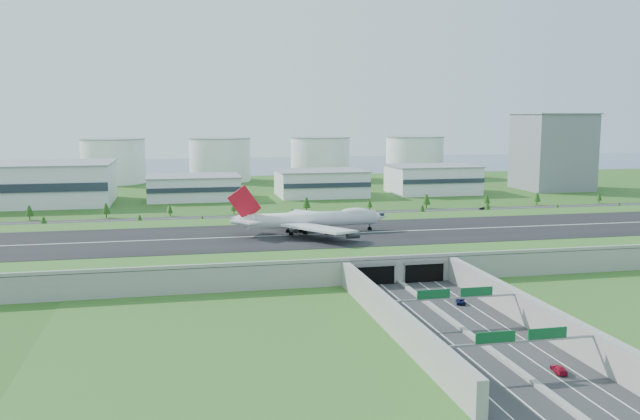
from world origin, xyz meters
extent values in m
plane|color=#30581B|center=(0.00, 0.00, 0.00)|extent=(1200.00, 1200.00, 0.00)
cube|color=gray|center=(0.00, 0.00, 4.00)|extent=(520.00, 100.00, 8.00)
cube|color=#2E501B|center=(0.00, 0.00, 8.08)|extent=(520.00, 100.00, 0.16)
cube|color=black|center=(0.00, 0.00, 8.22)|extent=(520.00, 58.00, 0.12)
cube|color=silver|center=(0.00, 0.00, 8.30)|extent=(520.00, 0.90, 0.02)
cube|color=gray|center=(0.00, -49.40, 8.60)|extent=(520.00, 1.20, 1.20)
cube|color=#28282B|center=(0.00, -110.00, 0.06)|extent=(34.00, 120.00, 0.12)
cube|color=gray|center=(0.00, -110.00, 0.45)|extent=(1.60, 120.00, 0.90)
cube|color=gray|center=(-18.20, -100.00, 4.00)|extent=(2.40, 100.00, 8.00)
cube|color=gray|center=(18.20, -100.00, 4.00)|extent=(2.40, 100.00, 8.00)
cube|color=black|center=(-8.50, -50.20, 3.20)|extent=(13.00, 1.20, 6.00)
cube|color=black|center=(8.50, -50.20, 3.20)|extent=(13.00, 1.20, 6.00)
cylinder|color=gray|center=(-19.00, -95.00, 3.50)|extent=(0.70, 0.70, 7.00)
cylinder|color=gray|center=(19.00, -95.00, 3.50)|extent=(0.70, 0.70, 7.00)
cube|color=gray|center=(0.00, -95.00, 7.20)|extent=(38.00, 0.50, 0.50)
cube|color=#0C4C23|center=(-6.00, -95.10, 8.60)|extent=(9.00, 0.30, 2.40)
cube|color=#0C4C23|center=(6.00, -95.10, 8.60)|extent=(9.00, 0.30, 2.40)
cylinder|color=gray|center=(-19.00, -130.00, 3.50)|extent=(0.70, 0.70, 7.00)
cylinder|color=gray|center=(19.00, -130.00, 3.50)|extent=(0.70, 0.70, 7.00)
cube|color=gray|center=(0.00, -130.00, 7.20)|extent=(38.00, 0.50, 0.50)
cube|color=#0C4C23|center=(-6.00, -130.10, 8.60)|extent=(9.00, 0.30, 2.40)
cube|color=#0C4C23|center=(6.00, -130.10, 8.60)|extent=(9.00, 0.30, 2.40)
cube|color=#28282B|center=(0.00, 95.00, 0.06)|extent=(560.00, 36.00, 0.12)
cylinder|color=#3D2819|center=(-131.31, 73.00, 1.42)|extent=(0.50, 0.50, 2.83)
cone|color=#1E3C10|center=(-131.31, 73.00, 5.03)|extent=(4.40, 4.40, 5.66)
cylinder|color=#3D2819|center=(-88.29, 73.00, 1.32)|extent=(0.50, 0.50, 2.63)
cone|color=#1E3C10|center=(-88.29, 73.00, 4.68)|extent=(4.10, 4.10, 5.27)
cylinder|color=#3D2819|center=(-58.89, 73.00, 1.06)|extent=(0.50, 0.50, 2.13)
cone|color=#1E3C10|center=(-58.89, 73.00, 3.78)|extent=(3.31, 3.31, 4.25)
cylinder|color=#3D2819|center=(-14.69, 73.00, 1.46)|extent=(0.50, 0.50, 2.93)
cone|color=#1E3C10|center=(-14.69, 73.00, 5.20)|extent=(4.55, 4.55, 5.85)
cylinder|color=#3D2819|center=(19.28, 73.00, 1.22)|extent=(0.50, 0.50, 2.44)
cone|color=#1E3C10|center=(19.28, 73.00, 4.34)|extent=(3.80, 3.80, 4.88)
cylinder|color=#3D2819|center=(53.85, 73.00, 1.46)|extent=(0.50, 0.50, 2.92)
cone|color=#1E3C10|center=(53.85, 73.00, 5.19)|extent=(4.54, 4.54, 5.84)
cylinder|color=#3D2819|center=(90.36, 73.00, 1.49)|extent=(0.50, 0.50, 2.99)
cone|color=#1E3C10|center=(90.36, 73.00, 5.31)|extent=(4.64, 4.64, 5.97)
cylinder|color=#3D2819|center=(131.43, 73.00, 1.14)|extent=(0.50, 0.50, 2.29)
cone|color=#1E3C10|center=(131.43, 73.00, 4.07)|extent=(3.56, 3.56, 4.58)
cylinder|color=#3D2819|center=(169.18, 73.00, 1.13)|extent=(0.50, 0.50, 2.26)
cone|color=#1E3C10|center=(169.18, 73.00, 4.01)|extent=(3.51, 3.51, 4.51)
cylinder|color=#3D2819|center=(-146.23, 117.00, 1.41)|extent=(0.50, 0.50, 2.82)
cone|color=#1E3C10|center=(-146.23, 117.00, 5.01)|extent=(4.39, 4.39, 5.64)
cylinder|color=#3D2819|center=(-107.83, 117.00, 1.43)|extent=(0.50, 0.50, 2.86)
cone|color=#1E3C10|center=(-107.83, 117.00, 5.08)|extent=(4.45, 4.45, 5.72)
cylinder|color=#3D2819|center=(-74.58, 117.00, 1.02)|extent=(0.50, 0.50, 2.04)
cone|color=#1E3C10|center=(-74.58, 117.00, 3.63)|extent=(3.18, 3.18, 4.08)
cylinder|color=#3D2819|center=(-40.02, 117.00, 1.20)|extent=(0.50, 0.50, 2.40)
cone|color=#1E3C10|center=(-40.02, 117.00, 4.27)|extent=(3.74, 3.74, 4.80)
cylinder|color=#3D2819|center=(1.04, 117.00, 1.51)|extent=(0.50, 0.50, 3.01)
cone|color=#1E3C10|center=(1.04, 117.00, 5.35)|extent=(4.68, 4.68, 6.02)
cylinder|color=#3D2819|center=(38.21, 117.00, 1.05)|extent=(0.50, 0.50, 2.10)
cone|color=#1E3C10|center=(38.21, 117.00, 3.74)|extent=(3.27, 3.27, 4.21)
cylinder|color=#3D2819|center=(72.97, 117.00, 1.51)|extent=(0.50, 0.50, 3.02)
cone|color=#1E3C10|center=(72.97, 117.00, 5.37)|extent=(4.70, 4.70, 6.04)
cylinder|color=#3D2819|center=(111.30, 117.00, 1.29)|extent=(0.50, 0.50, 2.58)
cone|color=#1E3C10|center=(111.30, 117.00, 4.59)|extent=(4.01, 4.01, 5.16)
cylinder|color=#3D2819|center=(144.41, 117.00, 1.36)|extent=(0.50, 0.50, 2.72)
cone|color=#1E3C10|center=(144.41, 117.00, 4.83)|extent=(4.22, 4.22, 5.43)
cylinder|color=#3D2819|center=(186.84, 117.00, 1.13)|extent=(0.50, 0.50, 2.25)
cone|color=#1E3C10|center=(186.84, 117.00, 4.00)|extent=(3.50, 3.50, 4.50)
cube|color=silver|center=(-170.00, 185.00, 12.50)|extent=(120.00, 60.00, 25.00)
cube|color=silver|center=(-60.00, 190.00, 7.50)|extent=(58.00, 42.00, 15.00)
cube|color=silver|center=(25.00, 190.00, 8.50)|extent=(58.00, 42.00, 17.00)
cube|color=silver|center=(105.00, 190.00, 9.50)|extent=(58.00, 42.00, 19.00)
cube|color=slate|center=(200.00, 195.00, 27.50)|extent=(46.00, 46.00, 55.00)
cylinder|color=silver|center=(-120.00, 310.00, 17.50)|extent=(50.00, 50.00, 35.00)
cylinder|color=silver|center=(-35.00, 310.00, 17.50)|extent=(50.00, 50.00, 35.00)
cylinder|color=silver|center=(50.00, 310.00, 17.50)|extent=(50.00, 50.00, 35.00)
cylinder|color=silver|center=(135.00, 310.00, 17.50)|extent=(50.00, 50.00, 35.00)
cube|color=#394F6E|center=(0.00, 480.00, 0.03)|extent=(1200.00, 260.00, 0.06)
cylinder|color=silver|center=(-18.36, 3.34, 13.68)|extent=(52.41, 9.08, 5.96)
cone|color=silver|center=(9.53, 5.02, 13.68)|extent=(7.79, 6.40, 5.96)
cone|color=silver|center=(-46.24, 1.66, 14.05)|extent=(9.65, 6.51, 5.96)
ellipsoid|color=silver|center=(-0.66, 4.40, 15.83)|extent=(12.96, 5.40, 3.67)
cube|color=silver|center=(-19.27, -12.57, 12.75)|extent=(26.08, 29.79, 1.47)
cube|color=silver|center=(-21.17, 19.03, 12.75)|extent=(24.01, 30.34, 1.47)
cylinder|color=#38383D|center=(-13.25, -7.55, 10.70)|extent=(5.00, 3.08, 2.79)
cylinder|color=#38383D|center=(-7.22, -17.45, 10.70)|extent=(5.00, 3.08, 2.79)
cylinder|color=#38383D|center=(-14.60, 14.76, 10.70)|extent=(5.00, 3.08, 2.79)
cylinder|color=#38383D|center=(-9.80, 25.31, 10.70)|extent=(5.00, 3.08, 2.79)
cube|color=silver|center=(-44.95, -4.33, 14.80)|extent=(10.31, 11.63, 0.56)
cube|color=silver|center=(-45.68, 7.76, 14.80)|extent=(9.58, 11.66, 0.56)
cube|color=#B60C1E|center=(-45.31, 1.72, 21.13)|extent=(13.30, 1.63, 13.96)
cylinder|color=black|center=(5.66, 4.78, 8.79)|extent=(1.77, 0.65, 1.77)
cylinder|color=black|center=(-21.90, 0.14, 8.79)|extent=(1.77, 0.65, 1.77)
cylinder|color=black|center=(-22.26, 6.09, 8.79)|extent=(1.77, 0.65, 1.77)
cylinder|color=black|center=(-27.47, -0.20, 8.79)|extent=(1.77, 0.65, 1.77)
cylinder|color=black|center=(-27.83, 5.75, 8.79)|extent=(1.77, 0.65, 1.77)
imported|color=silver|center=(-11.80, -81.65, 0.89)|extent=(2.06, 4.63, 1.55)
imported|color=silver|center=(-11.45, -110.23, 0.96)|extent=(3.62, 5.40, 1.68)
imported|color=#0D1243|center=(9.69, -76.97, 0.89)|extent=(4.32, 6.11, 1.55)
imported|color=maroon|center=(8.39, -131.32, 0.94)|extent=(3.34, 6.00, 1.64)
imported|color=black|center=(102.72, 104.24, 0.83)|extent=(4.42, 1.81, 1.43)
imported|color=silver|center=(152.32, 85.52, 0.88)|extent=(5.96, 4.05, 1.52)
imported|color=white|center=(-38.64, 102.19, 0.83)|extent=(5.12, 2.67, 1.42)
camera|label=1|loc=(-70.34, -256.01, 54.85)|focal=38.00mm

